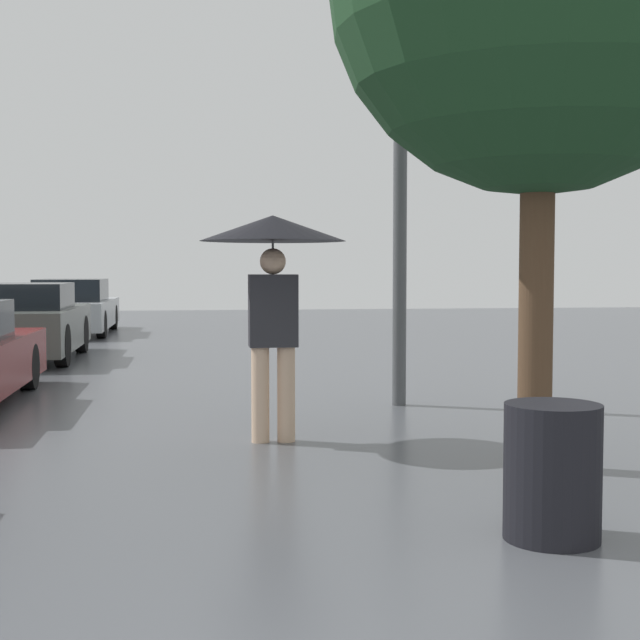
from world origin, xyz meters
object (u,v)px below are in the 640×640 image
parked_car_farthest (73,308)px  trash_bin (552,472)px  parked_car_third (25,323)px  street_lamp (400,139)px  pedestrian (273,255)px

parked_car_farthest → trash_bin: bearing=-74.1°
parked_car_farthest → trash_bin: size_ratio=6.09×
parked_car_third → street_lamp: bearing=-48.5°
parked_car_third → trash_bin: size_ratio=5.14×
parked_car_farthest → trash_bin: parked_car_farthest is taller
parked_car_third → parked_car_farthest: parked_car_third is taller
street_lamp → trash_bin: bearing=-93.4°
pedestrian → parked_car_third: bearing=114.5°
pedestrian → trash_bin: pedestrian is taller
pedestrian → trash_bin: 3.44m
pedestrian → street_lamp: 2.72m
pedestrian → parked_car_farthest: 13.64m
pedestrian → parked_car_farthest: size_ratio=0.42×
parked_car_third → trash_bin: (4.61, -10.33, -0.22)m
parked_car_farthest → trash_bin: (4.59, -16.14, -0.20)m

